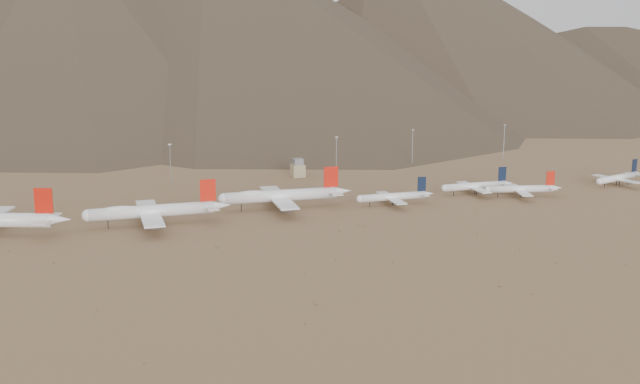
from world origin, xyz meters
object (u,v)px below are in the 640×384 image
object	(u,v)px
narrowbody_b	(477,186)
control_tower	(298,169)
widebody_centre	(153,211)
widebody_east	(281,195)
narrowbody_a	(394,197)

from	to	relation	value
narrowbody_b	control_tower	world-z (taller)	narrowbody_b
widebody_centre	control_tower	xyz separation A→B (m)	(105.83, 94.15, -2.25)
narrowbody_b	control_tower	size ratio (longest dim) A/B	3.89
widebody_centre	widebody_east	bearing A→B (deg)	12.31
widebody_centre	control_tower	world-z (taller)	widebody_centre
widebody_east	control_tower	bearing A→B (deg)	70.42
widebody_centre	control_tower	distance (m)	141.67
narrowbody_b	control_tower	bearing A→B (deg)	136.56
narrowbody_a	control_tower	distance (m)	97.07
widebody_east	narrowbody_a	size ratio (longest dim) A/B	1.62
narrowbody_b	widebody_east	bearing A→B (deg)	-179.39
widebody_centre	narrowbody_b	xyz separation A→B (m)	(189.43, 10.28, -2.56)
widebody_east	narrowbody_a	xyz separation A→B (m)	(61.75, -11.68, -2.70)
widebody_east	narrowbody_a	bearing A→B (deg)	-6.94
widebody_centre	widebody_east	distance (m)	71.65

